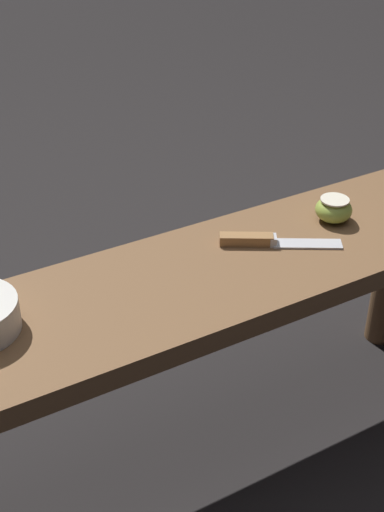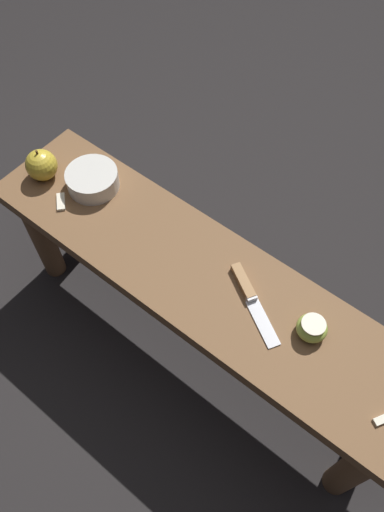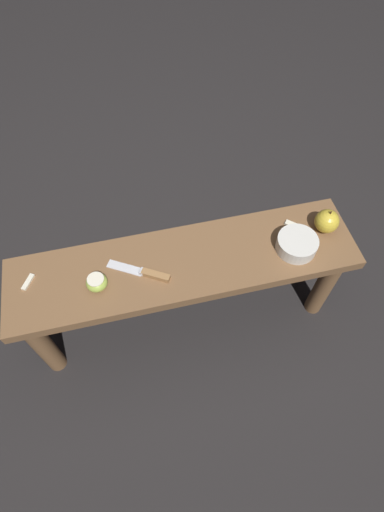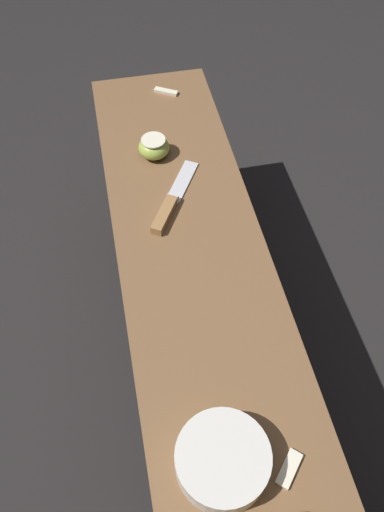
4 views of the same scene
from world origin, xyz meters
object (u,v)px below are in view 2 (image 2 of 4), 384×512
bowl (92,180)px  apple_whole (41,165)px  apple_cut (312,328)px  wooden_bench (198,290)px  knife (248,292)px

bowl → apple_whole: bearing=23.7°
apple_cut → apple_whole: bearing=3.5°
wooden_bench → bowl: bearing=-5.5°
knife → apple_cut: size_ratio=2.91×
wooden_bench → apple_whole: (0.53, 0.02, 0.14)m
knife → apple_whole: size_ratio=2.12×
apple_whole → wooden_bench: bearing=-177.8°
apple_cut → wooden_bench: bearing=5.8°
wooden_bench → apple_cut: 0.33m
knife → apple_cut: bearing=32.8°
knife → bowl: 0.53m
knife → apple_whole: bearing=-145.4°
apple_whole → apple_cut: 0.83m
apple_cut → knife: bearing=2.1°
knife → apple_whole: 0.67m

